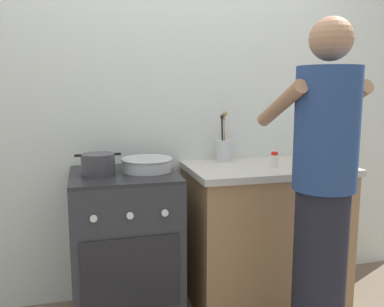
{
  "coord_description": "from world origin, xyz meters",
  "views": [
    {
      "loc": [
        -0.56,
        -2.17,
        1.38
      ],
      "look_at": [
        0.05,
        0.12,
        1.0
      ],
      "focal_mm": 38.25,
      "sensor_mm": 36.0,
      "label": 1
    }
  ],
  "objects_px": {
    "stove_range": "(125,247)",
    "utensil_crock": "(224,148)",
    "oil_bottle": "(304,150)",
    "pot": "(98,164)",
    "mixing_bowl": "(147,164)",
    "spice_bottle": "(274,160)",
    "person": "(322,197)"
  },
  "relations": [
    {
      "from": "mixing_bowl",
      "to": "utensil_crock",
      "type": "xyz_separation_m",
      "value": [
        0.54,
        0.19,
        0.05
      ]
    },
    {
      "from": "oil_bottle",
      "to": "spice_bottle",
      "type": "bearing_deg",
      "value": -160.75
    },
    {
      "from": "mixing_bowl",
      "to": "pot",
      "type": "bearing_deg",
      "value": -170.97
    },
    {
      "from": "stove_range",
      "to": "spice_bottle",
      "type": "bearing_deg",
      "value": -5.02
    },
    {
      "from": "stove_range",
      "to": "pot",
      "type": "bearing_deg",
      "value": -169.45
    },
    {
      "from": "stove_range",
      "to": "pot",
      "type": "relative_size",
      "value": 3.56
    },
    {
      "from": "person",
      "to": "oil_bottle",
      "type": "bearing_deg",
      "value": 67.28
    },
    {
      "from": "pot",
      "to": "utensil_crock",
      "type": "distance_m",
      "value": 0.85
    },
    {
      "from": "oil_bottle",
      "to": "mixing_bowl",
      "type": "bearing_deg",
      "value": 179.49
    },
    {
      "from": "mixing_bowl",
      "to": "utensil_crock",
      "type": "height_order",
      "value": "utensil_crock"
    },
    {
      "from": "spice_bottle",
      "to": "oil_bottle",
      "type": "height_order",
      "value": "oil_bottle"
    },
    {
      "from": "stove_range",
      "to": "oil_bottle",
      "type": "bearing_deg",
      "value": 0.46
    },
    {
      "from": "stove_range",
      "to": "utensil_crock",
      "type": "relative_size",
      "value": 2.7
    },
    {
      "from": "spice_bottle",
      "to": "stove_range",
      "type": "bearing_deg",
      "value": 174.98
    },
    {
      "from": "pot",
      "to": "utensil_crock",
      "type": "bearing_deg",
      "value": 15.83
    },
    {
      "from": "utensil_crock",
      "to": "oil_bottle",
      "type": "height_order",
      "value": "utensil_crock"
    },
    {
      "from": "pot",
      "to": "spice_bottle",
      "type": "distance_m",
      "value": 1.05
    },
    {
      "from": "spice_bottle",
      "to": "person",
      "type": "xyz_separation_m",
      "value": [
        -0.01,
        -0.55,
        -0.09
      ]
    },
    {
      "from": "stove_range",
      "to": "utensil_crock",
      "type": "bearing_deg",
      "value": 16.89
    },
    {
      "from": "utensil_crock",
      "to": "stove_range",
      "type": "bearing_deg",
      "value": -163.11
    },
    {
      "from": "stove_range",
      "to": "mixing_bowl",
      "type": "height_order",
      "value": "mixing_bowl"
    },
    {
      "from": "spice_bottle",
      "to": "utensil_crock",
      "type": "bearing_deg",
      "value": 128.59
    },
    {
      "from": "mixing_bowl",
      "to": "oil_bottle",
      "type": "bearing_deg",
      "value": -0.51
    },
    {
      "from": "stove_range",
      "to": "utensil_crock",
      "type": "xyz_separation_m",
      "value": [
        0.68,
        0.21,
        0.54
      ]
    },
    {
      "from": "utensil_crock",
      "to": "person",
      "type": "bearing_deg",
      "value": -75.7
    },
    {
      "from": "spice_bottle",
      "to": "person",
      "type": "bearing_deg",
      "value": -91.47
    },
    {
      "from": "pot",
      "to": "mixing_bowl",
      "type": "relative_size",
      "value": 0.83
    },
    {
      "from": "stove_range",
      "to": "person",
      "type": "height_order",
      "value": "person"
    },
    {
      "from": "pot",
      "to": "mixing_bowl",
      "type": "bearing_deg",
      "value": 9.03
    },
    {
      "from": "stove_range",
      "to": "spice_bottle",
      "type": "relative_size",
      "value": 9.34
    },
    {
      "from": "stove_range",
      "to": "pot",
      "type": "distance_m",
      "value": 0.53
    },
    {
      "from": "mixing_bowl",
      "to": "spice_bottle",
      "type": "height_order",
      "value": "spice_bottle"
    }
  ]
}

